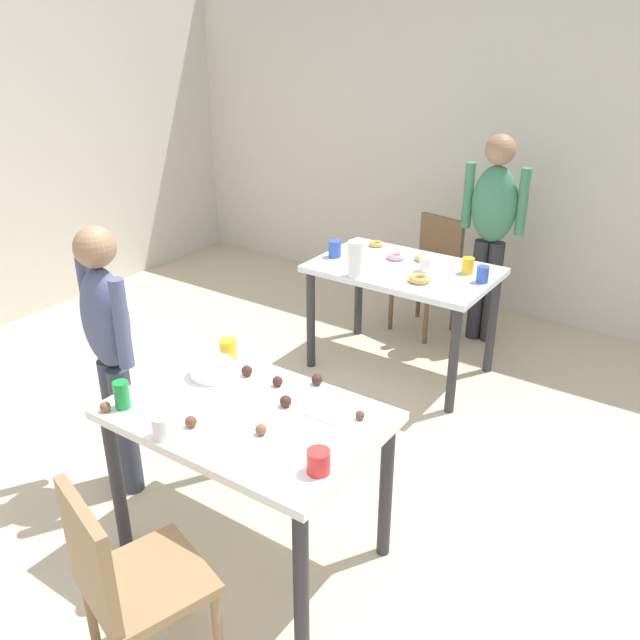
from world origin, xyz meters
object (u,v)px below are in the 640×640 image
dining_table_near (248,432)px  soda_can (122,395)px  chair_near_table (125,578)px  mixing_bowl (212,369)px  person_adult_far (492,222)px  dining_table_far (403,282)px  person_girl_near (109,342)px  chair_far_table (431,267)px  pitcher_far (356,259)px

dining_table_near → soda_can: 0.55m
chair_near_table → soda_can: 0.78m
dining_table_near → mixing_bowl: 0.38m
dining_table_near → person_adult_far: size_ratio=0.74×
mixing_bowl → person_adult_far: bearing=82.3°
dining_table_far → person_girl_near: size_ratio=0.83×
chair_far_table → soda_can: (-0.04, -2.91, 0.31)m
person_girl_near → pitcher_far: 1.65m
dining_table_far → pitcher_far: (-0.18, -0.32, 0.22)m
chair_near_table → pitcher_far: pitcher_far is taller
dining_table_near → person_girl_near: (-0.85, -0.00, 0.19)m
person_girl_near → dining_table_near: bearing=0.2°
dining_table_far → pitcher_far: 0.42m
chair_far_table → person_adult_far: person_adult_far is taller
person_girl_near → mixing_bowl: size_ratio=6.84×
chair_near_table → person_adult_far: bearing=90.9°
dining_table_near → pitcher_far: bearing=105.6°
person_girl_near → soda_can: 0.48m
mixing_bowl → pitcher_far: bearing=94.8°
chair_near_table → mixing_bowl: (-0.39, 0.90, 0.29)m
soda_can → pitcher_far: (0.00, 1.86, 0.05)m
dining_table_far → person_adult_far: bearing=69.4°
person_adult_far → pitcher_far: person_adult_far is taller
pitcher_far → chair_far_table: bearing=87.9°
mixing_bowl → soda_can: soda_can is taller
person_adult_far → pitcher_far: (-0.46, -1.08, -0.05)m
dining_table_far → chair_near_table: 2.69m
pitcher_far → chair_near_table: bearing=-77.6°
dining_table_near → chair_far_table: (-0.41, 2.64, -0.15)m
mixing_bowl → dining_table_far: bearing=88.3°
dining_table_far → person_girl_near: bearing=-106.8°
dining_table_near → person_girl_near: size_ratio=0.81×
chair_near_table → pitcher_far: size_ratio=3.79×
dining_table_near → dining_table_far: (-0.27, 1.91, 0.00)m
dining_table_near → person_girl_near: person_girl_near is taller
person_girl_near → person_adult_far: bearing=72.1°
dining_table_near → dining_table_far: same height
mixing_bowl → soda_can: bearing=-106.9°
chair_near_table → mixing_bowl: size_ratio=4.23×
dining_table_far → mixing_bowl: mixing_bowl is taller
chair_far_table → soda_can: soda_can is taller
chair_near_table → person_adult_far: person_adult_far is taller
dining_table_near → person_girl_near: bearing=-179.8°
chair_near_table → person_girl_near: size_ratio=0.62×
mixing_bowl → pitcher_far: pitcher_far is taller
chair_near_table → person_girl_near: 1.23m
person_adult_far → soda_can: 2.99m
dining_table_near → chair_near_table: bearing=-84.5°
chair_far_table → person_adult_far: bearing=5.0°
person_adult_far → mixing_bowl: (-0.34, -2.53, -0.13)m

